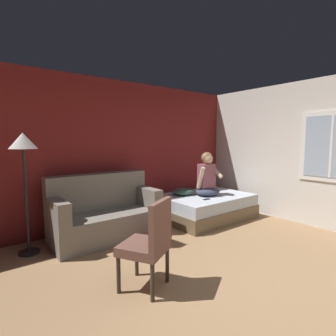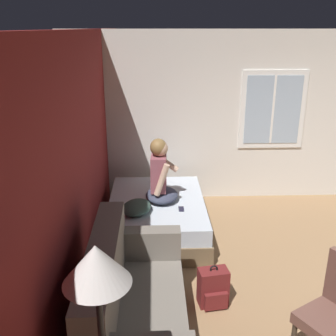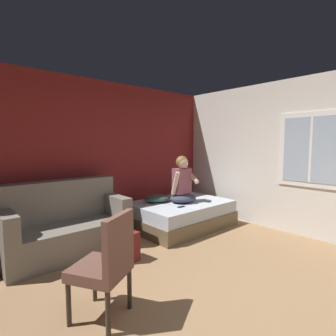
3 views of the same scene
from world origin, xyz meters
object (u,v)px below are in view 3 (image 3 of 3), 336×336
at_px(throw_pillow, 157,198).
at_px(couch, 66,226).
at_px(person_seated, 182,183).
at_px(bed, 181,214).
at_px(backpack, 127,246).
at_px(side_chair, 107,262).
at_px(cell_phone, 181,207).

bearing_deg(throw_pillow, couch, -179.32).
bearing_deg(person_seated, couch, 172.12).
xyz_separation_m(bed, backpack, (-1.57, -0.57, -0.04)).
relative_size(side_chair, cell_phone, 6.81).
relative_size(couch, cell_phone, 11.82).
distance_m(side_chair, person_seated, 2.77).
bearing_deg(backpack, person_seated, 18.23).
relative_size(side_chair, person_seated, 1.12).
bearing_deg(throw_pillow, person_seated, -40.79).
xyz_separation_m(side_chair, person_seated, (2.36, 1.41, 0.30)).
height_order(couch, side_chair, couch).
height_order(bed, couch, couch).
height_order(bed, backpack, bed).
bearing_deg(person_seated, bed, 85.64).
xyz_separation_m(couch, backpack, (0.54, -0.80, -0.20)).
xyz_separation_m(bed, couch, (-2.10, 0.24, 0.16)).
bearing_deg(couch, backpack, -56.33).
bearing_deg(bed, backpack, -160.11).
bearing_deg(cell_phone, couch, -106.67).
xyz_separation_m(side_chair, cell_phone, (2.06, 1.15, -0.05)).
xyz_separation_m(couch, side_chair, (-0.26, -1.70, 0.14)).
distance_m(person_seated, backpack, 1.77).
distance_m(person_seated, throw_pillow, 0.56).
xyz_separation_m(couch, cell_phone, (1.81, -0.56, 0.09)).
distance_m(bed, side_chair, 2.79).
bearing_deg(bed, cell_phone, -132.96).
bearing_deg(person_seated, throw_pillow, 139.21).
xyz_separation_m(bed, cell_phone, (-0.30, -0.32, 0.25)).
relative_size(bed, throw_pillow, 3.83).
relative_size(person_seated, cell_phone, 6.08).
bearing_deg(throw_pillow, side_chair, -139.17).
height_order(side_chair, person_seated, person_seated).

